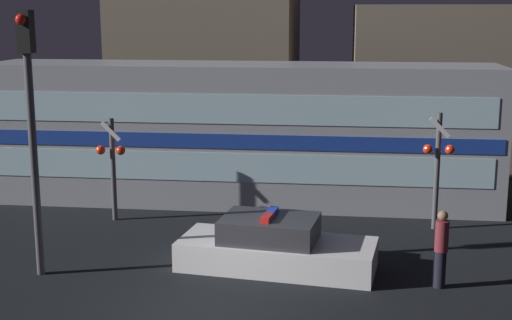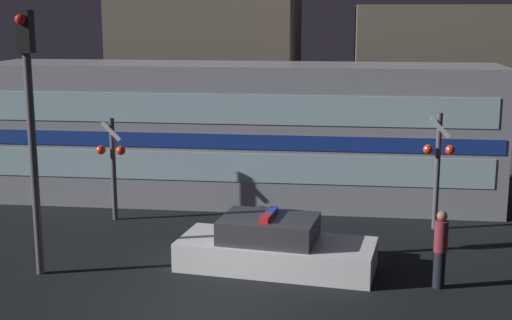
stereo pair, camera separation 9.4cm
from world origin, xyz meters
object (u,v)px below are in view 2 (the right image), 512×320
Objects in this scene: police_car at (274,248)px; crossing_signal_near at (438,163)px; pedestrian at (440,249)px; traffic_light_corner at (30,116)px; train at (241,133)px.

police_car is 1.46× the size of crossing_signal_near.
crossing_signal_near reaches higher than pedestrian.
police_car is 3.74m from pedestrian.
crossing_signal_near is at bearing 48.49° from police_car.
traffic_light_corner is (-8.88, -0.26, 2.73)m from pedestrian.
train is 3.33× the size of police_car.
pedestrian is 9.30m from traffic_light_corner.
police_car is 6.19m from traffic_light_corner.
traffic_light_corner is (-9.30, -4.55, 1.76)m from crossing_signal_near.
train reaches higher than pedestrian.
train is at bearing 113.08° from police_car.
traffic_light_corner reaches higher than train.
train is at bearing 128.25° from pedestrian.
crossing_signal_near is (0.42, 4.28, 0.97)m from pedestrian.
traffic_light_corner is at bearing -153.94° from crossing_signal_near.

